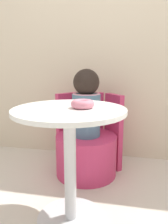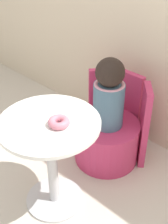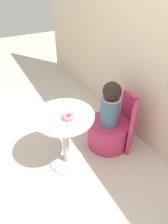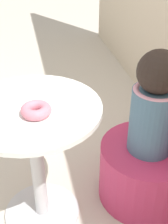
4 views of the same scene
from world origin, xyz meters
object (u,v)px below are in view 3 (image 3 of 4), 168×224
at_px(tub_chair, 108,133).
at_px(donut, 68,116).
at_px(child_figure, 111,104).
at_px(round_table, 65,130).

relative_size(tub_chair, donut, 3.98).
distance_m(tub_chair, child_figure, 0.46).
bearing_deg(round_table, tub_chair, 91.91).
distance_m(round_table, child_figure, 0.63).
xyz_separation_m(round_table, donut, (0.07, 0.02, 0.24)).
distance_m(round_table, tub_chair, 0.70).
bearing_deg(donut, child_figure, 98.95).
distance_m(tub_chair, donut, 0.83).
distance_m(child_figure, donut, 0.61).
bearing_deg(child_figure, round_table, -88.09).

